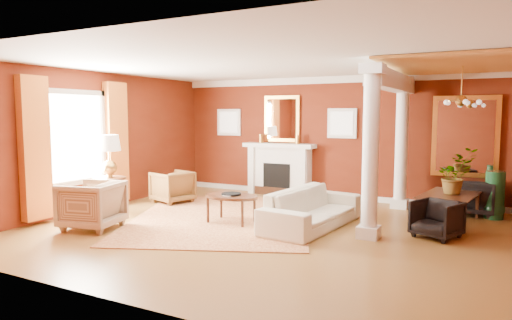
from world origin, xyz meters
The scene contains 27 objects.
ground centered at (0.00, 0.00, 0.00)m, with size 8.00×8.00×0.00m, color brown.
room_shell centered at (0.00, 0.00, 2.02)m, with size 8.04×7.04×2.92m.
fireplace centered at (-1.30, 3.32, 0.65)m, with size 1.85×0.42×1.29m.
overmantel_mirror centered at (-1.30, 3.45, 1.90)m, with size 0.95×0.07×1.15m.
flank_window_left centered at (-2.85, 3.46, 1.80)m, with size 0.70×0.07×0.70m.
flank_window_right centered at (0.25, 3.46, 1.80)m, with size 0.70×0.07×0.70m.
left_window centered at (-3.89, -0.60, 1.42)m, with size 0.21×2.55×2.60m.
column_front centered at (1.70, 0.30, 1.43)m, with size 0.36×0.36×2.80m.
column_back centered at (1.70, 3.00, 1.43)m, with size 0.36×0.36×2.80m.
header_beam centered at (1.70, 1.90, 2.62)m, with size 0.30×3.20×0.32m, color white.
amber_ceiling centered at (2.85, 1.75, 2.87)m, with size 2.30×3.40×0.04m, color #CE8B3C.
dining_mirror centered at (2.90, 3.45, 1.55)m, with size 1.30×0.07×1.70m.
chandelier centered at (2.90, 1.80, 2.25)m, with size 0.60×0.62×0.75m.
crown_trim centered at (0.00, 3.46, 2.82)m, with size 8.00×0.08×0.16m, color white.
base_trim centered at (0.00, 3.46, 0.06)m, with size 8.00×0.08×0.12m, color white.
rug centered at (-1.21, 0.43, 0.01)m, with size 3.29×4.38×0.02m, color maroon.
sofa centered at (0.63, 0.54, 0.46)m, with size 2.35×0.69×0.92m, color #EBE4C6.
armchair_leopard centered at (-3.02, 1.23, 0.40)m, with size 0.78×0.73×0.80m, color black.
armchair_stripe centered at (-2.78, -1.35, 0.46)m, with size 0.90×0.85×0.93m, color tan.
coffee_table centered at (-0.82, 0.15, 0.48)m, with size 1.04×1.04×0.53m.
coffee_book centered at (-0.89, 0.09, 0.64)m, with size 0.17×0.02×0.23m, color black.
side_table centered at (-3.40, -0.30, 1.09)m, with size 0.64×0.64×1.60m.
dining_table centered at (2.79, 2.00, 0.43)m, with size 1.55×0.55×0.86m, color black.
dining_chair_near centered at (2.67, 0.84, 0.34)m, with size 0.66×0.62×0.68m, color black.
dining_chair_far centered at (3.11, 3.00, 0.40)m, with size 0.77×0.72×0.79m, color black.
green_urn centered at (3.50, 2.82, 0.37)m, with size 0.39×0.39×0.93m.
potted_plant centered at (2.82, 2.07, 1.12)m, with size 0.59×0.66×0.51m, color #26591E.
Camera 1 is at (3.46, -6.99, 2.01)m, focal length 32.00 mm.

